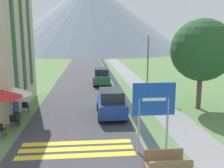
{
  "coord_description": "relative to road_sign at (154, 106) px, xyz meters",
  "views": [
    {
      "loc": [
        -1.86,
        -7.06,
        5.3
      ],
      "look_at": [
        -0.26,
        10.0,
        2.02
      ],
      "focal_mm": 40.0,
      "sensor_mm": 36.0,
      "label": 1
    }
  ],
  "objects": [
    {
      "name": "ground_plane",
      "position": [
        -1.02,
        16.49,
        -2.22
      ],
      "size": [
        160.0,
        160.0,
        0.0
      ],
      "primitive_type": "plane",
      "color": "#517542"
    },
    {
      "name": "road",
      "position": [
        -3.52,
        26.49,
        -2.22
      ],
      "size": [
        6.4,
        60.0,
        0.01
      ],
      "color": "#38383D",
      "rests_on": "ground_plane"
    },
    {
      "name": "footpath",
      "position": [
        2.58,
        26.49,
        -2.22
      ],
      "size": [
        2.2,
        60.0,
        0.01
      ],
      "color": "slate",
      "rests_on": "ground_plane"
    },
    {
      "name": "drainage_channel",
      "position": [
        0.18,
        26.49,
        -2.22
      ],
      "size": [
        0.6,
        60.0,
        0.0
      ],
      "color": "black",
      "rests_on": "ground_plane"
    },
    {
      "name": "crosswalk_marking",
      "position": [
        -3.52,
        0.66,
        -2.21
      ],
      "size": [
        5.44,
        1.84,
        0.01
      ],
      "color": "yellow",
      "rests_on": "ground_plane"
    },
    {
      "name": "mountain_distant",
      "position": [
        -1.77,
        81.3,
        9.93
      ],
      "size": [
        66.33,
        66.33,
        24.31
      ],
      "color": "gray",
      "rests_on": "ground_plane"
    },
    {
      "name": "road_sign",
      "position": [
        0.0,
        0.0,
        0.0
      ],
      "size": [
        1.94,
        0.11,
        3.29
      ],
      "color": "#9E9EA3",
      "rests_on": "ground_plane"
    },
    {
      "name": "footbridge",
      "position": [
        0.18,
        -1.6,
        -1.99
      ],
      "size": [
        1.7,
        1.1,
        0.65
      ],
      "color": "#846647",
      "rests_on": "ground_plane"
    },
    {
      "name": "parked_car_near",
      "position": [
        -1.42,
        5.63,
        -1.31
      ],
      "size": [
        1.87,
        4.05,
        1.82
      ],
      "color": "navy",
      "rests_on": "ground_plane"
    },
    {
      "name": "parked_car_far",
      "position": [
        -1.52,
        17.02,
        -1.31
      ],
      "size": [
        1.83,
        4.54,
        1.82
      ],
      "color": "#28663D",
      "rests_on": "ground_plane"
    },
    {
      "name": "cafe_chair_middle",
      "position": [
        -7.56,
        5.24,
        -1.71
      ],
      "size": [
        0.4,
        0.4,
        0.85
      ],
      "rotation": [
        0.0,
        0.0,
        -0.07
      ],
      "color": "black",
      "rests_on": "ground_plane"
    },
    {
      "name": "cafe_chair_far_right",
      "position": [
        -7.32,
        6.66,
        -1.71
      ],
      "size": [
        0.4,
        0.4,
        0.85
      ],
      "rotation": [
        0.0,
        0.0,
        -0.32
      ],
      "color": "black",
      "rests_on": "ground_plane"
    },
    {
      "name": "cafe_chair_nearest",
      "position": [
        -7.58,
        2.33,
        -1.71
      ],
      "size": [
        0.4,
        0.4,
        0.85
      ],
      "rotation": [
        0.0,
        0.0,
        0.15
      ],
      "color": "black",
      "rests_on": "ground_plane"
    },
    {
      "name": "cafe_chair_near_right",
      "position": [
        -7.3,
        3.8,
        -1.71
      ],
      "size": [
        0.4,
        0.4,
        0.85
      ],
      "rotation": [
        0.0,
        0.0,
        0.47
      ],
      "color": "black",
      "rests_on": "ground_plane"
    },
    {
      "name": "cafe_umbrella_front_red",
      "position": [
        -7.65,
        3.13,
        0.02
      ],
      "size": [
        2.22,
        2.22,
        2.47
      ],
      "color": "#B7B2A8",
      "rests_on": "ground_plane"
    },
    {
      "name": "cafe_umbrella_middle_white",
      "position": [
        -7.56,
        5.3,
        -0.32
      ],
      "size": [
        2.13,
        2.13,
        2.16
      ],
      "color": "#B7B2A8",
      "rests_on": "ground_plane"
    },
    {
      "name": "person_standing_terrace",
      "position": [
        -7.25,
        4.28,
        -1.25
      ],
      "size": [
        0.32,
        0.32,
        1.66
      ],
      "color": "#282833",
      "rests_on": "ground_plane"
    },
    {
      "name": "streetlamp",
      "position": [
        2.45,
        11.53,
        1.05
      ],
      "size": [
        0.28,
        0.28,
        5.56
      ],
      "color": "#515156",
      "rests_on": "ground_plane"
    },
    {
      "name": "tree_by_path",
      "position": [
        5.21,
        6.73,
        2.11
      ],
      "size": [
        4.47,
        4.47,
        6.58
      ],
      "color": "brown",
      "rests_on": "ground_plane"
    }
  ]
}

